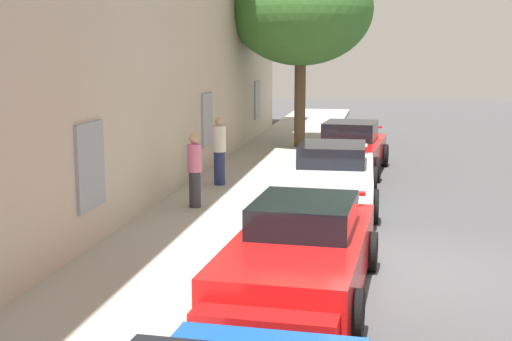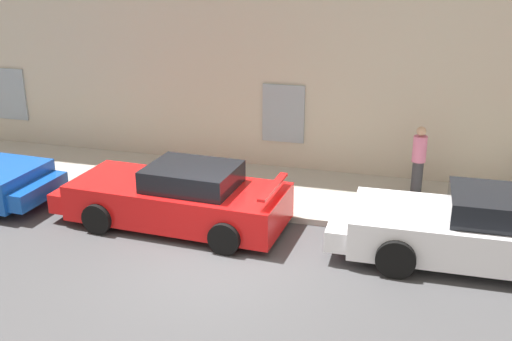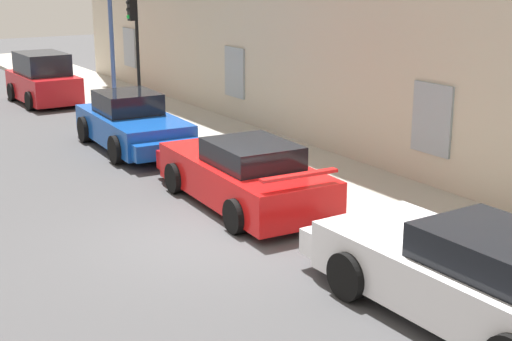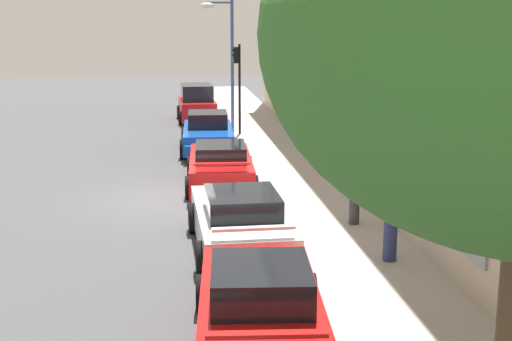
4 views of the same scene
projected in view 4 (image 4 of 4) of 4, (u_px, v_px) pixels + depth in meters
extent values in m
plane|color=#444447|center=(169.00, 199.00, 20.32)|extent=(80.00, 80.00, 0.00)
cube|color=#A8A399|center=(303.00, 193.00, 20.76)|extent=(60.00, 3.09, 0.14)
cube|color=#8C99A3|center=(272.00, 84.00, 36.57)|extent=(1.10, 0.06, 1.50)
cube|color=#8C99A3|center=(302.00, 104.00, 28.59)|extent=(1.10, 0.06, 1.50)
cube|color=#8C99A3|center=(355.00, 139.00, 20.61)|extent=(1.10, 0.06, 1.50)
cube|color=#8C99A3|center=(475.00, 220.00, 12.64)|extent=(1.10, 0.06, 1.50)
cube|color=#144CB2|center=(208.00, 137.00, 27.18)|extent=(4.37, 2.02, 0.72)
cube|color=black|center=(208.00, 119.00, 27.36)|extent=(1.78, 1.54, 0.55)
cube|color=#144CB2|center=(209.00, 149.00, 25.36)|extent=(1.36, 1.74, 0.40)
cylinder|color=black|center=(234.00, 148.00, 26.00)|extent=(0.72, 0.27, 0.71)
cylinder|color=black|center=(183.00, 149.00, 25.86)|extent=(0.72, 0.27, 0.71)
cylinder|color=black|center=(231.00, 136.00, 28.59)|extent=(0.72, 0.27, 0.71)
cylinder|color=black|center=(185.00, 137.00, 28.45)|extent=(0.72, 0.27, 0.71)
cube|color=red|center=(220.00, 169.00, 21.71)|extent=(4.65, 2.05, 0.77)
cube|color=black|center=(221.00, 152.00, 21.24)|extent=(1.90, 1.55, 0.45)
cube|color=red|center=(219.00, 159.00, 23.68)|extent=(1.45, 1.74, 0.42)
cube|color=red|center=(222.00, 164.00, 19.53)|extent=(0.24, 1.56, 0.06)
cylinder|color=black|center=(191.00, 167.00, 23.07)|extent=(0.66, 0.27, 0.65)
cylinder|color=black|center=(248.00, 166.00, 23.19)|extent=(0.66, 0.27, 0.65)
cylinder|color=black|center=(189.00, 188.00, 20.31)|extent=(0.66, 0.27, 0.65)
cylinder|color=black|center=(254.00, 186.00, 20.44)|extent=(0.66, 0.27, 0.65)
cube|color=white|center=(240.00, 226.00, 15.85)|extent=(4.72, 1.98, 0.74)
cube|color=black|center=(242.00, 203.00, 15.38)|extent=(1.90, 1.55, 0.48)
cube|color=white|center=(230.00, 205.00, 17.86)|extent=(1.44, 1.76, 0.41)
cube|color=white|center=(254.00, 228.00, 13.64)|extent=(0.19, 1.61, 0.06)
cylinder|color=black|center=(194.00, 218.00, 17.17)|extent=(0.72, 0.25, 0.72)
cylinder|color=black|center=(272.00, 215.00, 17.43)|extent=(0.72, 0.25, 0.72)
cylinder|color=black|center=(202.00, 258.00, 14.36)|extent=(0.72, 0.25, 0.72)
cylinder|color=black|center=(295.00, 254.00, 14.62)|extent=(0.72, 0.25, 0.72)
cube|color=red|center=(260.00, 314.00, 11.26)|extent=(4.51, 2.21, 0.75)
cube|color=black|center=(261.00, 283.00, 10.80)|extent=(1.86, 1.63, 0.54)
cube|color=red|center=(255.00, 275.00, 13.15)|extent=(1.45, 1.81, 0.41)
cube|color=red|center=(267.00, 335.00, 9.17)|extent=(0.29, 1.59, 0.06)
cylinder|color=black|center=(203.00, 294.00, 12.59)|extent=(0.70, 0.30, 0.69)
cylinder|color=black|center=(309.00, 292.00, 12.66)|extent=(0.70, 0.30, 0.69)
cube|color=red|center=(197.00, 109.00, 34.83)|extent=(3.65, 1.74, 0.90)
cube|color=#1E232B|center=(197.00, 92.00, 34.65)|extent=(2.20, 1.51, 0.74)
cylinder|color=black|center=(216.00, 117.00, 33.96)|extent=(0.64, 0.22, 0.64)
cylinder|color=black|center=(181.00, 118.00, 33.72)|extent=(0.64, 0.22, 0.64)
cylinder|color=black|center=(212.00, 111.00, 36.05)|extent=(0.64, 0.22, 0.64)
cylinder|color=black|center=(179.00, 112.00, 35.81)|extent=(0.64, 0.22, 0.64)
cylinder|color=black|center=(240.00, 90.00, 30.02)|extent=(0.10, 0.10, 3.75)
cube|color=black|center=(236.00, 55.00, 29.70)|extent=(0.22, 0.20, 0.66)
sphere|color=black|center=(233.00, 50.00, 29.64)|extent=(0.12, 0.12, 0.12)
sphere|color=black|center=(233.00, 55.00, 29.69)|extent=(0.12, 0.12, 0.12)
sphere|color=green|center=(233.00, 60.00, 29.73)|extent=(0.12, 0.12, 0.12)
cylinder|color=#3F5999|center=(232.00, 64.00, 31.53)|extent=(0.14, 0.14, 5.59)
cube|color=#3F5999|center=(219.00, 3.00, 30.90)|extent=(0.08, 1.10, 0.08)
ellipsoid|color=#EAE5C6|center=(208.00, 6.00, 30.86)|extent=(0.44, 0.60, 0.28)
cylinder|color=navy|center=(390.00, 240.00, 14.81)|extent=(0.40, 0.40, 0.86)
cylinder|color=silver|center=(392.00, 205.00, 14.65)|extent=(0.50, 0.50, 0.66)
sphere|color=tan|center=(392.00, 183.00, 14.55)|extent=(0.22, 0.22, 0.22)
cylinder|color=#333338|center=(354.00, 208.00, 17.38)|extent=(0.32, 0.32, 0.79)
cylinder|color=pink|center=(355.00, 180.00, 17.23)|extent=(0.41, 0.41, 0.61)
sphere|color=tan|center=(356.00, 163.00, 17.14)|extent=(0.22, 0.22, 0.22)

